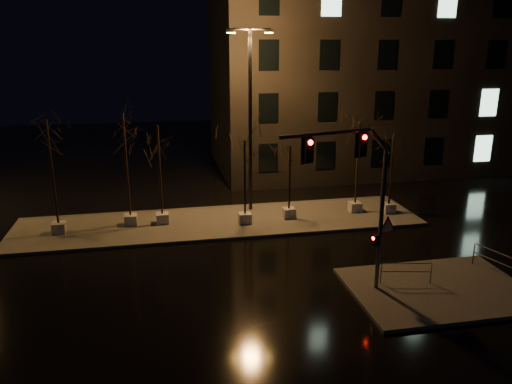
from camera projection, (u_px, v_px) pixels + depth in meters
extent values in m
plane|color=black|center=(238.00, 270.00, 21.80)|extent=(90.00, 90.00, 0.00)
cube|color=#484640|center=(221.00, 222.00, 27.42)|extent=(22.00, 5.00, 0.15)
cube|color=#484640|center=(438.00, 289.00, 19.89)|extent=(7.00, 5.00, 0.15)
cube|color=black|center=(376.00, 70.00, 39.21)|extent=(25.00, 12.00, 15.00)
cube|color=#B0AFA4|center=(59.00, 228.00, 25.58)|extent=(0.65, 0.65, 0.55)
cylinder|color=black|center=(52.00, 172.00, 24.75)|extent=(0.11, 0.11, 5.32)
cube|color=#B0AFA4|center=(131.00, 220.00, 26.76)|extent=(0.65, 0.65, 0.55)
cylinder|color=black|center=(127.00, 165.00, 25.91)|extent=(0.11, 0.11, 5.43)
cube|color=#B0AFA4|center=(163.00, 218.00, 26.98)|extent=(0.65, 0.65, 0.55)
cylinder|color=black|center=(160.00, 171.00, 26.23)|extent=(0.11, 0.11, 4.74)
cube|color=#B0AFA4|center=(245.00, 218.00, 27.02)|extent=(0.65, 0.65, 0.55)
cylinder|color=black|center=(245.00, 177.00, 26.37)|extent=(0.11, 0.11, 4.00)
cube|color=#B0AFA4|center=(289.00, 213.00, 27.84)|extent=(0.65, 0.65, 0.55)
cylinder|color=black|center=(290.00, 177.00, 27.25)|extent=(0.11, 0.11, 3.54)
cube|color=#B0AFA4|center=(355.00, 207.00, 28.87)|extent=(0.65, 0.65, 0.55)
cylinder|color=black|center=(357.00, 163.00, 28.12)|extent=(0.11, 0.11, 4.69)
cube|color=#B0AFA4|center=(388.00, 208.00, 28.68)|extent=(0.65, 0.65, 0.55)
cylinder|color=black|center=(391.00, 169.00, 28.03)|extent=(0.11, 0.11, 4.04)
cylinder|color=#55575C|center=(381.00, 221.00, 19.10)|extent=(0.17, 0.17, 5.61)
cylinder|color=#55575C|center=(327.00, 134.00, 16.97)|extent=(3.65, 1.08, 0.13)
cube|color=black|center=(362.00, 145.00, 17.76)|extent=(0.32, 0.27, 0.84)
cube|color=black|center=(308.00, 150.00, 16.82)|extent=(0.32, 0.27, 0.84)
cube|color=black|center=(375.00, 240.00, 19.23)|extent=(0.24, 0.22, 0.42)
cone|color=red|center=(387.00, 227.00, 19.26)|extent=(0.95, 0.27, 0.97)
sphere|color=#FF0C07|center=(388.00, 134.00, 18.15)|extent=(0.17, 0.17, 0.17)
cylinder|color=black|center=(250.00, 124.00, 27.92)|extent=(0.20, 0.20, 10.09)
cylinder|color=black|center=(250.00, 29.00, 26.48)|extent=(2.21, 0.48, 0.10)
cube|color=#F7AA31|center=(231.00, 32.00, 26.50)|extent=(0.55, 0.37, 0.20)
cube|color=#F7AA31|center=(269.00, 32.00, 26.55)|extent=(0.55, 0.37, 0.20)
cylinder|color=#55575C|center=(381.00, 274.00, 20.15)|extent=(0.05, 0.05, 0.82)
cylinder|color=#55575C|center=(431.00, 274.00, 20.13)|extent=(0.05, 0.05, 0.82)
cylinder|color=#55575C|center=(407.00, 263.00, 20.01)|extent=(1.98, 0.45, 0.04)
cylinder|color=#55575C|center=(406.00, 272.00, 20.11)|extent=(1.98, 0.45, 0.04)
cylinder|color=#55575C|center=(474.00, 254.00, 21.90)|extent=(0.05, 0.05, 0.92)
cylinder|color=#55575C|center=(496.00, 252.00, 20.89)|extent=(0.64, 1.97, 0.04)
cylinder|color=#55575C|center=(494.00, 261.00, 21.01)|extent=(0.64, 1.97, 0.04)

